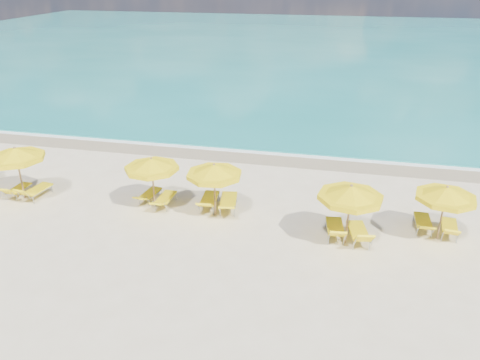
# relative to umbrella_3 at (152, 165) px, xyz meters

# --- Properties ---
(ground_plane) EXTENTS (120.00, 120.00, 0.00)m
(ground_plane) POSITION_rel_umbrella_3_xyz_m (3.52, -0.56, -1.95)
(ground_plane) COLOR beige
(ocean) EXTENTS (120.00, 80.00, 0.30)m
(ocean) POSITION_rel_umbrella_3_xyz_m (3.52, 47.44, -1.95)
(ocean) COLOR #167C78
(ocean) RESTS_ON ground
(wet_sand_band) EXTENTS (120.00, 2.60, 0.01)m
(wet_sand_band) POSITION_rel_umbrella_3_xyz_m (3.52, 6.84, -1.95)
(wet_sand_band) COLOR tan
(wet_sand_band) RESTS_ON ground
(foam_line) EXTENTS (120.00, 1.20, 0.03)m
(foam_line) POSITION_rel_umbrella_3_xyz_m (3.52, 7.64, -1.95)
(foam_line) COLOR white
(foam_line) RESTS_ON ground
(whitecap_near) EXTENTS (14.00, 0.36, 0.05)m
(whitecap_near) POSITION_rel_umbrella_3_xyz_m (-2.48, 16.44, -1.95)
(whitecap_near) COLOR white
(whitecap_near) RESTS_ON ground
(whitecap_far) EXTENTS (18.00, 0.30, 0.05)m
(whitecap_far) POSITION_rel_umbrella_3_xyz_m (11.52, 23.44, -1.95)
(whitecap_far) COLOR white
(whitecap_far) RESTS_ON ground
(umbrella_2) EXTENTS (2.58, 2.58, 2.43)m
(umbrella_2) POSITION_rel_umbrella_3_xyz_m (-5.99, -0.43, 0.12)
(umbrella_2) COLOR #9A734D
(umbrella_2) RESTS_ON ground
(umbrella_3) EXTENTS (2.74, 2.74, 2.29)m
(umbrella_3) POSITION_rel_umbrella_3_xyz_m (0.00, 0.00, 0.00)
(umbrella_3) COLOR #9A734D
(umbrella_3) RESTS_ON ground
(umbrella_4) EXTENTS (2.81, 2.81, 2.30)m
(umbrella_4) POSITION_rel_umbrella_3_xyz_m (2.69, -0.08, 0.00)
(umbrella_4) COLOR #9A734D
(umbrella_4) RESTS_ON ground
(umbrella_5) EXTENTS (2.77, 2.77, 2.40)m
(umbrella_5) POSITION_rel_umbrella_3_xyz_m (8.00, -1.13, 0.09)
(umbrella_5) COLOR #9A734D
(umbrella_5) RESTS_ON ground
(umbrella_6) EXTENTS (2.61, 2.61, 2.23)m
(umbrella_6) POSITION_rel_umbrella_3_xyz_m (11.39, -0.13, -0.06)
(umbrella_6) COLOR #9A734D
(umbrella_6) RESTS_ON ground
(lounger_2_left) EXTENTS (0.56, 1.57, 0.75)m
(lounger_2_left) POSITION_rel_umbrella_3_xyz_m (-6.39, -0.27, -1.76)
(lounger_2_left) COLOR #A5A8AD
(lounger_2_left) RESTS_ON ground
(lounger_2_right) EXTENTS (0.82, 1.82, 0.84)m
(lounger_2_right) POSITION_rel_umbrella_3_xyz_m (-5.45, -0.26, -1.73)
(lounger_2_right) COLOR #A5A8AD
(lounger_2_right) RESTS_ON ground
(lounger_3_left) EXTENTS (0.74, 1.72, 0.61)m
(lounger_3_left) POSITION_rel_umbrella_3_xyz_m (-0.44, 0.55, -1.76)
(lounger_3_left) COLOR #A5A8AD
(lounger_3_left) RESTS_ON ground
(lounger_3_right) EXTENTS (0.62, 1.80, 0.64)m
(lounger_3_right) POSITION_rel_umbrella_3_xyz_m (0.39, 0.25, -1.75)
(lounger_3_right) COLOR #A5A8AD
(lounger_3_right) RESTS_ON ground
(lounger_4_left) EXTENTS (0.80, 2.01, 0.82)m
(lounger_4_left) POSITION_rel_umbrella_3_xyz_m (2.29, 0.43, -1.72)
(lounger_4_left) COLOR #A5A8AD
(lounger_4_left) RESTS_ON ground
(lounger_4_right) EXTENTS (1.00, 2.15, 0.80)m
(lounger_4_right) POSITION_rel_umbrella_3_xyz_m (3.13, 0.43, -1.71)
(lounger_4_right) COLOR #A5A8AD
(lounger_4_right) RESTS_ON ground
(lounger_5_left) EXTENTS (0.84, 1.92, 0.86)m
(lounger_5_left) POSITION_rel_umbrella_3_xyz_m (7.59, -0.79, -1.72)
(lounger_5_left) COLOR #A5A8AD
(lounger_5_left) RESTS_ON ground
(lounger_5_right) EXTENTS (1.00, 1.99, 0.94)m
(lounger_5_right) POSITION_rel_umbrella_3_xyz_m (8.45, -0.96, -1.71)
(lounger_5_right) COLOR #A5A8AD
(lounger_5_right) RESTS_ON ground
(lounger_6_left) EXTENTS (0.62, 1.80, 0.74)m
(lounger_6_left) POSITION_rel_umbrella_3_xyz_m (10.91, 0.46, -1.74)
(lounger_6_left) COLOR #A5A8AD
(lounger_6_left) RESTS_ON ground
(lounger_6_right) EXTENTS (0.76, 1.77, 0.78)m
(lounger_6_right) POSITION_rel_umbrella_3_xyz_m (11.84, 0.27, -1.74)
(lounger_6_right) COLOR #A5A8AD
(lounger_6_right) RESTS_ON ground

